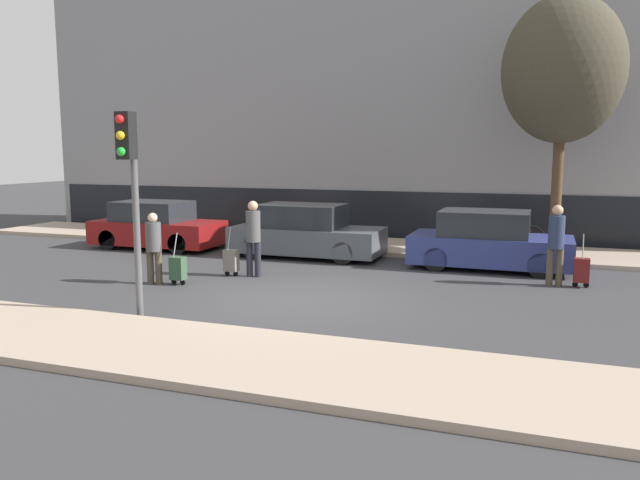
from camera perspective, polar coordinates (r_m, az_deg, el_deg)
The scene contains 16 objects.
ground_plane at distance 12.59m, azimuth -2.19°, elevation -5.42°, with size 80.00×80.00×0.00m, color #38383A.
sidewalk_near at distance 9.34m, azimuth -11.02°, elevation -10.07°, with size 28.00×2.50×0.12m.
sidewalk_far at distance 19.12m, azimuth 5.73°, elevation -0.57°, with size 28.00×3.00×0.12m.
building_facade at distance 22.41m, azimuth 8.18°, elevation 13.16°, with size 28.00×2.68×9.89m.
parked_car_0 at distance 19.62m, azimuth -14.75°, elevation 1.20°, with size 3.91×1.74×1.43m.
parked_car_1 at distance 17.40m, azimuth -1.33°, elevation 0.67°, with size 4.20×1.74×1.48m.
parked_car_2 at distance 16.21m, azimuth 15.13°, elevation -0.19°, with size 3.94×1.78×1.47m.
pedestrian_left at distance 14.31m, azimuth -14.97°, elevation -0.37°, with size 0.35×0.34×1.60m.
trolley_left at distance 14.18m, azimuth -12.87°, elevation -2.54°, with size 0.34×0.29×1.17m.
pedestrian_center at distance 14.69m, azimuth -6.12°, elevation 0.59°, with size 0.35×0.34×1.80m.
trolley_center at distance 14.94m, azimuth -8.13°, elevation -1.87°, with size 0.34×0.29×1.17m.
pedestrian_right at distance 14.57m, azimuth 20.78°, elevation 0.01°, with size 0.35×0.34×1.79m.
trolley_right at distance 14.69m, azimuth 22.79°, elevation -2.57°, with size 0.34×0.29×1.18m.
traffic_light at distance 11.20m, azimuth -16.96°, elevation 5.88°, with size 0.28×0.47×3.61m.
parked_bicycle at distance 18.81m, azimuth 17.19°, elevation 0.28°, with size 1.77×0.06×0.96m.
bare_tree_near_crossing at distance 18.16m, azimuth 21.33°, elevation 14.27°, with size 3.16×3.16×6.89m.
Camera 1 is at (4.62, -11.33, 2.96)m, focal length 35.00 mm.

